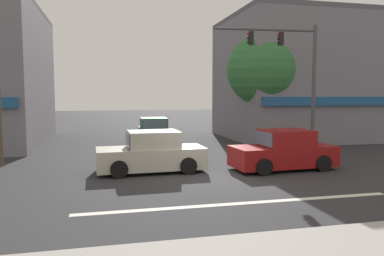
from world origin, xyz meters
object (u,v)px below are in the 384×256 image
(street_tree, at_px, (262,70))
(sedan_crossing_rightbound, at_px, (283,152))
(traffic_light_mast, at_px, (295,69))
(sedan_crossing_center, at_px, (154,132))
(sedan_approaching_near, at_px, (151,153))

(street_tree, bearing_deg, sedan_crossing_rightbound, -106.70)
(traffic_light_mast, relative_size, sedan_crossing_rightbound, 1.48)
(sedan_crossing_center, bearing_deg, traffic_light_mast, -47.12)
(sedan_approaching_near, height_order, sedan_crossing_rightbound, same)
(traffic_light_mast, bearing_deg, sedan_crossing_center, 132.88)
(street_tree, bearing_deg, traffic_light_mast, -94.27)
(street_tree, distance_m, sedan_crossing_rightbound, 8.39)
(sedan_crossing_rightbound, bearing_deg, traffic_light_mast, 55.30)
(sedan_crossing_rightbound, height_order, sedan_crossing_center, same)
(traffic_light_mast, relative_size, sedan_approaching_near, 1.50)
(sedan_crossing_center, bearing_deg, street_tree, -15.51)
(street_tree, relative_size, sedan_crossing_center, 1.56)
(sedan_crossing_center, bearing_deg, sedan_approaching_near, -97.96)
(street_tree, height_order, sedan_crossing_rightbound, street_tree)
(street_tree, distance_m, traffic_light_mast, 4.60)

